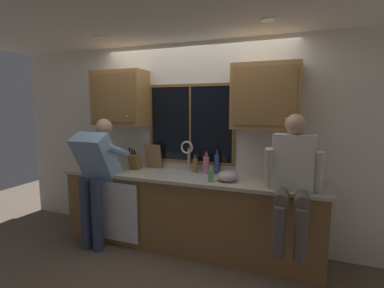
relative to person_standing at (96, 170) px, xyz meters
name	(u,v)px	position (x,y,z in m)	size (l,w,h in m)	color
back_wall	(196,143)	(1.05, 0.70, 0.30)	(5.56, 0.12, 2.55)	silver
ceiling_downlight_left	(100,37)	(0.11, 0.04, 1.57)	(0.14, 0.14, 0.01)	#FFEAB2
ceiling_downlight_right	(268,20)	(2.00, 0.04, 1.57)	(0.14, 0.14, 0.01)	#FFEAB2
window_glass	(191,124)	(1.01, 0.63, 0.55)	(1.10, 0.02, 0.95)	black
window_frame_top	(190,85)	(1.01, 0.62, 1.04)	(1.17, 0.02, 0.04)	brown
window_frame_bottom	(190,162)	(1.01, 0.62, 0.06)	(1.17, 0.02, 0.04)	brown
window_frame_left	(151,123)	(0.44, 0.62, 0.55)	(0.04, 0.02, 0.95)	brown
window_frame_right	(234,125)	(1.57, 0.62, 0.55)	(0.04, 0.02, 0.95)	brown
window_mullion_center	(190,124)	(1.01, 0.62, 0.55)	(0.02, 0.02, 0.95)	brown
lower_cabinet_run	(186,213)	(1.05, 0.35, -0.53)	(3.16, 0.58, 0.88)	olive
countertop	(185,177)	(1.05, 0.33, -0.07)	(3.22, 0.62, 0.04)	beige
dishwasher_front	(116,212)	(0.25, 0.03, -0.52)	(0.60, 0.02, 0.74)	white
upper_cabinet_left	(120,98)	(0.06, 0.47, 0.89)	(0.74, 0.36, 0.72)	#9E703D
upper_cabinet_right	(266,97)	(1.95, 0.47, 0.89)	(0.74, 0.36, 0.72)	#9E703D
sink	(182,183)	(1.01, 0.34, -0.15)	(0.80, 0.46, 0.21)	#B7B7BC
faucet	(188,152)	(1.01, 0.52, 0.20)	(0.18, 0.09, 0.40)	silver
person_standing	(96,170)	(0.00, 0.00, 0.00)	(0.53, 0.67, 1.60)	#384260
person_sitting_on_counter	(293,174)	(2.28, 0.07, 0.13)	(0.54, 0.61, 1.26)	#595147
knife_block	(135,161)	(0.30, 0.41, 0.05)	(0.12, 0.18, 0.32)	brown
cutting_board	(154,156)	(0.50, 0.55, 0.11)	(0.23, 0.02, 0.33)	#997047
mixing_bowl	(227,176)	(1.59, 0.27, 0.00)	(0.24, 0.24, 0.12)	#B7B7BC
soap_dispenser	(211,175)	(1.42, 0.18, 0.02)	(0.06, 0.07, 0.18)	#59A566
bottle_green_glass	(217,164)	(1.38, 0.57, 0.07)	(0.07, 0.07, 0.30)	#334C8C
bottle_tall_clear	(206,164)	(1.26, 0.52, 0.06)	(0.08, 0.08, 0.28)	pink
bottle_amber_small	(195,165)	(1.11, 0.52, 0.04)	(0.06, 0.06, 0.23)	olive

